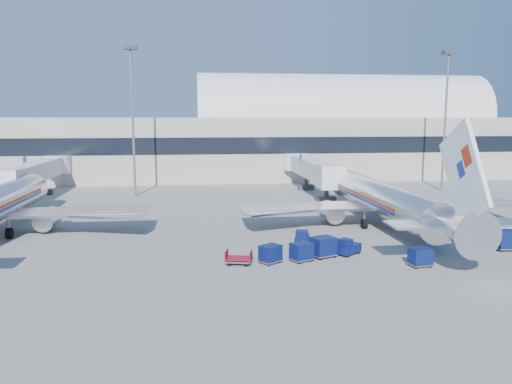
{
  "coord_description": "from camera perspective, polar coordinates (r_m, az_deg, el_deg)",
  "views": [
    {
      "loc": [
        -10.91,
        -47.86,
        12.03
      ],
      "look_at": [
        -4.2,
        6.0,
        3.9
      ],
      "focal_mm": 35.0,
      "sensor_mm": 36.0,
      "label": 1
    }
  ],
  "objects": [
    {
      "name": "cart_train_a",
      "position": [
        43.85,
        7.68,
        -6.19
      ],
      "size": [
        2.48,
        2.23,
        1.79
      ],
      "rotation": [
        0.0,
        0.0,
        0.41
      ],
      "color": "#091345",
      "rests_on": "ground"
    },
    {
      "name": "jetbridge_near",
      "position": [
        81.22,
        6.11,
        2.75
      ],
      "size": [
        4.4,
        27.5,
        6.25
      ],
      "color": "silver",
      "rests_on": "ground"
    },
    {
      "name": "tug_lead",
      "position": [
        45.01,
        10.45,
        -6.21
      ],
      "size": [
        2.56,
        2.34,
        1.52
      ],
      "rotation": [
        0.0,
        0.0,
        0.65
      ],
      "color": "#091345",
      "rests_on": "ground"
    },
    {
      "name": "airliner_main",
      "position": [
        57.11,
        14.47,
        -0.93
      ],
      "size": [
        32.0,
        37.26,
        12.07
      ],
      "color": "silver",
      "rests_on": "ground"
    },
    {
      "name": "terminal",
      "position": [
        103.95,
        -8.63,
        5.94
      ],
      "size": [
        170.0,
        28.15,
        21.0
      ],
      "color": "#B2AA9E",
      "rests_on": "ground"
    },
    {
      "name": "mast_west",
      "position": [
        78.43,
        -13.99,
        10.29
      ],
      "size": [
        2.0,
        1.2,
        22.6
      ],
      "color": "slate",
      "rests_on": "ground"
    },
    {
      "name": "cart_train_c",
      "position": [
        41.82,
        1.66,
        -7.04
      ],
      "size": [
        2.17,
        2.09,
        1.52
      ],
      "rotation": [
        0.0,
        0.0,
        0.64
      ],
      "color": "#091345",
      "rests_on": "ground"
    },
    {
      "name": "tug_left",
      "position": [
        46.99,
        5.27,
        -5.38
      ],
      "size": [
        1.95,
        2.85,
        1.69
      ],
      "rotation": [
        0.0,
        0.0,
        1.3
      ],
      "color": "#091345",
      "rests_on": "ground"
    },
    {
      "name": "tug_right",
      "position": [
        52.37,
        19.93,
        -4.54
      ],
      "size": [
        2.38,
        1.52,
        1.44
      ],
      "rotation": [
        0.0,
        0.0,
        -0.2
      ],
      "color": "#091345",
      "rests_on": "ground"
    },
    {
      "name": "barrier_near",
      "position": [
        58.78,
        22.57,
        -3.51
      ],
      "size": [
        3.0,
        0.55,
        0.9
      ],
      "primitive_type": "cube",
      "color": "#9E9E96",
      "rests_on": "ground"
    },
    {
      "name": "ground",
      "position": [
        50.54,
        5.59,
        -5.29
      ],
      "size": [
        260.0,
        260.0,
        0.0
      ],
      "primitive_type": "plane",
      "color": "gray",
      "rests_on": "ground"
    },
    {
      "name": "cart_solo_near",
      "position": [
        43.01,
        18.28,
        -7.03
      ],
      "size": [
        1.91,
        1.55,
        1.53
      ],
      "rotation": [
        0.0,
        0.0,
        0.14
      ],
      "color": "#091345",
      "rests_on": "ground"
    },
    {
      "name": "barrier_mid",
      "position": [
        60.48,
        25.29,
        -3.35
      ],
      "size": [
        3.0,
        0.55,
        0.9
      ],
      "primitive_type": "cube",
      "color": "#9E9E96",
      "rests_on": "ground"
    },
    {
      "name": "cart_solo_far",
      "position": [
        51.17,
        26.85,
        -4.89
      ],
      "size": [
        2.31,
        1.9,
        1.84
      ],
      "rotation": [
        0.0,
        0.0,
        -0.16
      ],
      "color": "#091345",
      "rests_on": "ground"
    },
    {
      "name": "mast_east",
      "position": [
        87.99,
        20.92,
        9.77
      ],
      "size": [
        2.0,
        1.2,
        22.6
      ],
      "color": "slate",
      "rests_on": "ground"
    },
    {
      "name": "jetbridge_mid",
      "position": [
        82.5,
        -23.63,
        2.17
      ],
      "size": [
        4.4,
        27.5,
        6.25
      ],
      "color": "silver",
      "rests_on": "ground"
    },
    {
      "name": "cart_train_b",
      "position": [
        42.49,
        5.23,
        -6.79
      ],
      "size": [
        2.2,
        2.01,
        1.58
      ],
      "rotation": [
        0.0,
        0.0,
        0.46
      ],
      "color": "#091345",
      "rests_on": "ground"
    },
    {
      "name": "cart_open_red",
      "position": [
        41.55,
        -1.96,
        -7.73
      ],
      "size": [
        2.44,
        1.98,
        0.57
      ],
      "rotation": [
        0.0,
        0.0,
        -0.24
      ],
      "color": "slate",
      "rests_on": "ground"
    }
  ]
}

